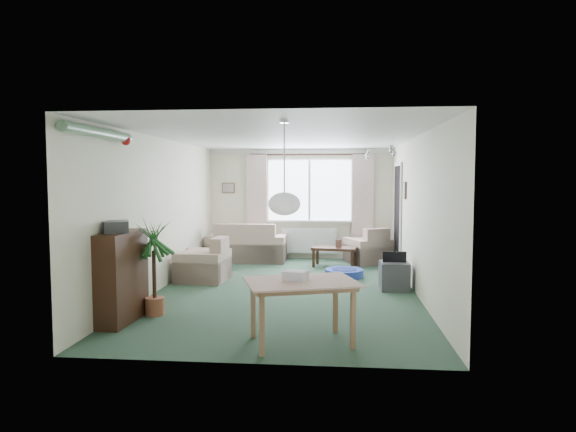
# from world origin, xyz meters

# --- Properties ---
(ground) EXTENTS (6.50, 6.50, 0.00)m
(ground) POSITION_xyz_m (0.00, 0.00, 0.00)
(ground) COLOR #294533
(window) EXTENTS (1.80, 0.03, 1.30)m
(window) POSITION_xyz_m (0.20, 3.23, 1.50)
(window) COLOR white
(curtain_rod) EXTENTS (2.60, 0.03, 0.03)m
(curtain_rod) POSITION_xyz_m (0.20, 3.15, 2.27)
(curtain_rod) COLOR black
(curtain_left) EXTENTS (0.45, 0.08, 2.00)m
(curtain_left) POSITION_xyz_m (-0.95, 3.13, 1.27)
(curtain_left) COLOR beige
(curtain_right) EXTENTS (0.45, 0.08, 2.00)m
(curtain_right) POSITION_xyz_m (1.35, 3.13, 1.27)
(curtain_right) COLOR beige
(radiator) EXTENTS (1.20, 0.10, 0.55)m
(radiator) POSITION_xyz_m (0.20, 3.19, 0.40)
(radiator) COLOR white
(doorway) EXTENTS (0.03, 0.95, 2.00)m
(doorway) POSITION_xyz_m (1.99, 2.20, 1.00)
(doorway) COLOR black
(pendant_lamp) EXTENTS (0.36, 0.36, 0.36)m
(pendant_lamp) POSITION_xyz_m (0.20, -2.30, 1.48)
(pendant_lamp) COLOR white
(tinsel_garland) EXTENTS (1.60, 1.60, 0.12)m
(tinsel_garland) POSITION_xyz_m (-1.92, -2.30, 2.28)
(tinsel_garland) COLOR #196626
(bauble_cluster_a) EXTENTS (0.20, 0.20, 0.20)m
(bauble_cluster_a) POSITION_xyz_m (1.30, 0.90, 2.22)
(bauble_cluster_a) COLOR silver
(bauble_cluster_b) EXTENTS (0.20, 0.20, 0.20)m
(bauble_cluster_b) POSITION_xyz_m (1.60, -0.30, 2.22)
(bauble_cluster_b) COLOR silver
(wall_picture_back) EXTENTS (0.28, 0.03, 0.22)m
(wall_picture_back) POSITION_xyz_m (-1.60, 3.23, 1.55)
(wall_picture_back) COLOR brown
(wall_picture_right) EXTENTS (0.03, 0.24, 0.30)m
(wall_picture_right) POSITION_xyz_m (1.98, 1.20, 1.55)
(wall_picture_right) COLOR brown
(sofa) EXTENTS (1.65, 0.89, 0.82)m
(sofa) POSITION_xyz_m (-1.10, 2.75, 0.41)
(sofa) COLOR tan
(sofa) RESTS_ON ground
(armchair_corner) EXTENTS (1.09, 1.07, 0.75)m
(armchair_corner) POSITION_xyz_m (1.48, 2.73, 0.37)
(armchair_corner) COLOR #C4B694
(armchair_corner) RESTS_ON ground
(armchair_left) EXTENTS (0.85, 0.89, 0.75)m
(armchair_left) POSITION_xyz_m (-1.50, 0.60, 0.38)
(armchair_left) COLOR beige
(armchair_left) RESTS_ON ground
(coffee_table) EXTENTS (0.94, 0.62, 0.39)m
(coffee_table) POSITION_xyz_m (0.75, 2.23, 0.19)
(coffee_table) COLOR black
(coffee_table) RESTS_ON ground
(photo_frame) EXTENTS (0.12, 0.04, 0.16)m
(photo_frame) POSITION_xyz_m (0.84, 2.18, 0.47)
(photo_frame) COLOR brown
(photo_frame) RESTS_ON coffee_table
(bookshelf) EXTENTS (0.34, 0.92, 1.11)m
(bookshelf) POSITION_xyz_m (-1.84, -1.97, 0.56)
(bookshelf) COLOR black
(bookshelf) RESTS_ON ground
(hifi_box) EXTENTS (0.40, 0.43, 0.14)m
(hifi_box) POSITION_xyz_m (-1.86, -2.04, 1.18)
(hifi_box) COLOR #35363A
(hifi_box) RESTS_ON bookshelf
(houseplant) EXTENTS (0.58, 0.58, 1.22)m
(houseplant) POSITION_xyz_m (-1.55, -1.64, 0.61)
(houseplant) COLOR #1F5B2A
(houseplant) RESTS_ON ground
(dining_table) EXTENTS (1.21, 0.99, 0.66)m
(dining_table) POSITION_xyz_m (0.41, -2.60, 0.33)
(dining_table) COLOR tan
(dining_table) RESTS_ON ground
(gift_box) EXTENTS (0.29, 0.24, 0.12)m
(gift_box) POSITION_xyz_m (0.35, -2.56, 0.72)
(gift_box) COLOR white
(gift_box) RESTS_ON dining_table
(tv_cube) EXTENTS (0.45, 0.49, 0.44)m
(tv_cube) POSITION_xyz_m (1.70, 0.18, 0.22)
(tv_cube) COLOR #343438
(tv_cube) RESTS_ON ground
(pet_bed) EXTENTS (0.76, 0.76, 0.14)m
(pet_bed) POSITION_xyz_m (0.93, 1.16, 0.07)
(pet_bed) COLOR navy
(pet_bed) RESTS_ON ground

